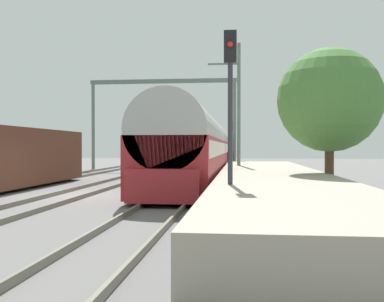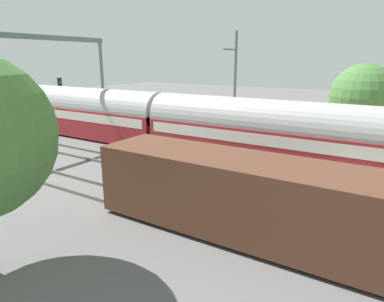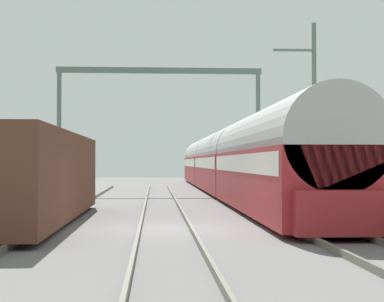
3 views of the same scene
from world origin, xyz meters
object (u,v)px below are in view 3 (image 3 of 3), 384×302
object	(u,v)px
freight_car	(32,177)
catenary_gantry	(160,103)
railway_signal_far	(244,149)
passenger_train	(226,162)
person_crossing	(256,177)

from	to	relation	value
freight_car	catenary_gantry	world-z (taller)	catenary_gantry
railway_signal_far	catenary_gantry	distance (m)	8.72
freight_car	railway_signal_far	world-z (taller)	railway_signal_far
passenger_train	catenary_gantry	bearing A→B (deg)	-173.99
railway_signal_far	catenary_gantry	size ratio (longest dim) A/B	0.35
passenger_train	freight_car	world-z (taller)	passenger_train
freight_car	railway_signal_far	bearing A→B (deg)	66.82
person_crossing	railway_signal_far	world-z (taller)	railway_signal_far
freight_car	person_crossing	bearing A→B (deg)	59.03
freight_car	passenger_train	bearing A→B (deg)	66.14
person_crossing	catenary_gantry	xyz separation A→B (m)	(-5.73, 2.06, 4.63)
freight_car	catenary_gantry	bearing A→B (deg)	77.24
person_crossing	railway_signal_far	size ratio (longest dim) A/B	0.38
freight_car	railway_signal_far	distance (m)	26.37
railway_signal_far	person_crossing	bearing A→B (deg)	-93.07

